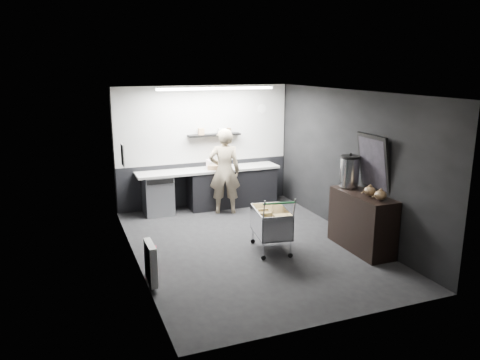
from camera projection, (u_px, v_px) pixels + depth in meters
name	position (u px, v px, depth m)	size (l,w,h in m)	color
floor	(250.00, 245.00, 8.35)	(5.50, 5.50, 0.00)	black
ceiling	(251.00, 92.00, 7.70)	(5.50, 5.50, 0.00)	white
wall_back	(204.00, 146.00, 10.51)	(5.50, 5.50, 0.00)	black
wall_front	(340.00, 220.00, 5.53)	(5.50, 5.50, 0.00)	black
wall_left	(133.00, 182.00, 7.32)	(5.50, 5.50, 0.00)	black
wall_right	(350.00, 163.00, 8.72)	(5.50, 5.50, 0.00)	black
kitchen_wall_panel	(204.00, 124.00, 10.37)	(3.95, 0.02, 1.70)	#AFAEAA
dado_panel	(205.00, 183.00, 10.70)	(3.95, 0.02, 1.00)	black
floating_shelf	(214.00, 135.00, 10.40)	(1.20, 0.22, 0.04)	black
wall_clock	(262.00, 109.00, 10.78)	(0.20, 0.20, 0.03)	silver
poster	(122.00, 155.00, 8.45)	(0.02, 0.30, 0.40)	white
poster_red_band	(123.00, 151.00, 8.44)	(0.01, 0.22, 0.10)	red
radiator	(151.00, 263.00, 6.77)	(0.10, 0.50, 0.60)	silver
ceiling_strip	(216.00, 89.00, 9.38)	(2.40, 0.20, 0.04)	white
prep_counter	(215.00, 188.00, 10.47)	(3.20, 0.61, 0.90)	black
person	(225.00, 171.00, 9.98)	(0.67, 0.44, 1.85)	#BEB497
shopping_cart	(271.00, 224.00, 8.02)	(0.68, 0.99, 1.01)	silver
sideboard	(362.00, 214.00, 8.07)	(0.57, 1.34, 2.00)	black
fire_extinguisher	(152.00, 258.00, 7.17)	(0.15, 0.15, 0.51)	red
cardboard_box	(219.00, 166.00, 10.34)	(0.50, 0.38, 0.10)	#9C7953
pink_tub	(211.00, 164.00, 10.31)	(0.20, 0.20, 0.20)	silver
white_container	(213.00, 165.00, 10.28)	(0.20, 0.16, 0.18)	silver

